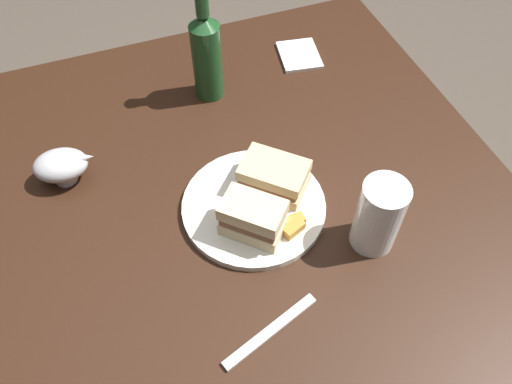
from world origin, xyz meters
name	(u,v)px	position (x,y,z in m)	size (l,w,h in m)	color
ground_plane	(257,345)	(0.00, 0.00, 0.00)	(6.00, 6.00, 0.00)	#4C4238
dining_table	(258,288)	(0.00, 0.00, 0.39)	(1.07, 0.96, 0.78)	black
plate	(254,206)	(-0.03, 0.02, 0.78)	(0.26, 0.26, 0.01)	silver
sandwich_half_left	(253,218)	(-0.08, 0.04, 0.83)	(0.12, 0.12, 0.07)	beige
sandwich_half_right	(275,177)	(0.00, -0.03, 0.82)	(0.14, 0.14, 0.06)	#CCB284
potato_wedge_front	(293,228)	(-0.11, -0.03, 0.80)	(0.04, 0.02, 0.02)	#B77F33
potato_wedge_middle	(285,222)	(-0.09, -0.02, 0.80)	(0.05, 0.02, 0.02)	gold
potato_wedge_back	(282,200)	(-0.04, -0.03, 0.80)	(0.04, 0.02, 0.02)	gold
potato_wedge_left_edge	(290,223)	(-0.09, -0.02, 0.80)	(0.05, 0.02, 0.02)	#B77F33
pint_glass	(378,219)	(-0.16, -0.15, 0.84)	(0.08, 0.08, 0.15)	white
gravy_boat	(62,165)	(0.17, 0.33, 0.82)	(0.09, 0.12, 0.07)	#B7B7BC
cider_bottle	(207,54)	(0.30, 0.00, 0.88)	(0.06, 0.06, 0.27)	#19421E
napkin	(299,55)	(0.35, -0.24, 0.78)	(0.11, 0.09, 0.01)	white
fork	(270,331)	(-0.26, 0.08, 0.78)	(0.18, 0.02, 0.01)	silver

